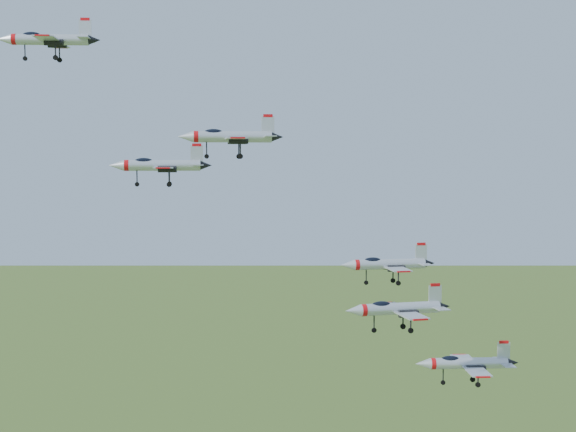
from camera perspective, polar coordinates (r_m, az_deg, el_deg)
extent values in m
cylinder|color=silver|center=(111.26, -16.54, 11.93)|extent=(9.94, 3.60, 1.43)
cone|color=silver|center=(112.67, -19.54, 11.77)|extent=(2.24, 1.83, 1.43)
cone|color=black|center=(110.18, -13.58, 12.07)|extent=(1.77, 1.52, 1.21)
ellipsoid|color=black|center=(111.88, -17.78, 12.14)|extent=(2.58, 1.54, 0.90)
cube|color=silver|center=(108.21, -16.79, 12.01)|extent=(3.54, 5.27, 0.15)
cube|color=silver|center=(114.15, -16.09, 11.60)|extent=(3.54, 5.27, 0.15)
cube|color=silver|center=(110.61, -14.23, 12.80)|extent=(1.63, 0.50, 2.30)
cube|color=red|center=(110.80, -14.24, 13.41)|extent=(1.21, 0.42, 0.38)
cylinder|color=silver|center=(93.33, -8.93, 3.58)|extent=(8.76, 2.68, 1.25)
cone|color=silver|center=(93.63, -12.12, 3.54)|extent=(1.92, 1.52, 1.25)
cone|color=black|center=(93.31, -5.85, 3.60)|extent=(1.51, 1.27, 1.06)
ellipsoid|color=black|center=(93.41, -10.23, 3.85)|extent=(2.24, 1.24, 0.79)
cube|color=silver|center=(90.63, -8.85, 3.41)|extent=(2.89, 4.55, 0.13)
cube|color=silver|center=(96.02, -8.76, 3.45)|extent=(2.89, 4.55, 0.13)
cube|color=silver|center=(93.29, -6.50, 4.40)|extent=(1.44, 0.36, 2.02)
cube|color=red|center=(93.31, -6.51, 5.05)|extent=(1.07, 0.31, 0.34)
cylinder|color=silver|center=(82.82, -3.96, 5.64)|extent=(8.10, 2.37, 1.16)
cone|color=silver|center=(82.62, -7.31, 5.62)|extent=(1.76, 1.39, 1.16)
cone|color=black|center=(83.28, -0.76, 5.64)|extent=(1.38, 1.16, 0.98)
ellipsoid|color=black|center=(82.72, -5.32, 5.94)|extent=(2.07, 1.12, 0.74)
cube|color=silver|center=(80.34, -3.71, 5.53)|extent=(2.63, 4.19, 0.12)
cube|color=silver|center=(85.31, -3.96, 5.44)|extent=(2.63, 4.19, 0.12)
cube|color=silver|center=(83.20, -1.44, 6.47)|extent=(1.34, 0.31, 1.87)
cube|color=red|center=(83.25, -1.44, 7.14)|extent=(0.99, 0.27, 0.31)
cylinder|color=silver|center=(112.47, 7.24, -3.41)|extent=(10.15, 2.67, 1.45)
cone|color=silver|center=(110.86, 4.25, -3.50)|extent=(2.17, 1.69, 1.45)
cone|color=black|center=(114.29, 10.02, -3.32)|extent=(1.70, 1.41, 1.23)
ellipsoid|color=black|center=(111.71, 6.03, -3.17)|extent=(2.56, 1.34, 0.92)
cube|color=silver|center=(109.61, 7.83, -3.76)|extent=(3.15, 5.19, 0.16)
cube|color=silver|center=(115.53, 6.89, -3.35)|extent=(3.15, 5.19, 0.16)
cube|color=silver|center=(113.70, 9.45, -2.59)|extent=(1.68, 0.34, 2.34)
cube|color=red|center=(113.57, 9.46, -1.98)|extent=(1.24, 0.30, 0.39)
cylinder|color=silver|center=(98.56, 7.98, -6.53)|extent=(10.06, 1.93, 1.44)
cone|color=silver|center=(96.50, 4.65, -6.73)|extent=(2.07, 1.54, 1.44)
cone|color=black|center=(100.84, 11.04, -6.33)|extent=(1.61, 1.30, 1.23)
ellipsoid|color=black|center=(97.58, 6.64, -6.30)|extent=(2.49, 1.16, 0.92)
cube|color=silver|center=(95.87, 8.80, -7.01)|extent=(2.79, 5.01, 0.16)
cube|color=silver|center=(101.53, 7.43, -6.37)|extent=(2.79, 5.01, 0.16)
cube|color=silver|center=(100.07, 10.42, -5.53)|extent=(1.67, 0.21, 2.33)
cube|color=red|center=(99.88, 10.43, -4.83)|extent=(1.23, 0.22, 0.39)
cylinder|color=silver|center=(107.91, 12.73, -10.17)|extent=(10.06, 3.82, 1.44)
cone|color=silver|center=(106.49, 9.57, -10.32)|extent=(2.29, 1.89, 1.44)
cone|color=black|center=(109.57, 15.69, -10.01)|extent=(1.81, 1.57, 1.23)
ellipsoid|color=black|center=(107.16, 11.46, -9.96)|extent=(2.62, 1.60, 0.92)
cube|color=silver|center=(105.14, 13.31, -10.72)|extent=(3.66, 5.36, 0.16)
cube|color=silver|center=(110.95, 12.41, -9.92)|extent=(3.66, 5.36, 0.16)
cube|color=silver|center=(108.85, 15.09, -9.28)|extent=(1.65, 0.53, 2.33)
cube|color=red|center=(108.58, 15.10, -8.65)|extent=(1.22, 0.45, 0.39)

